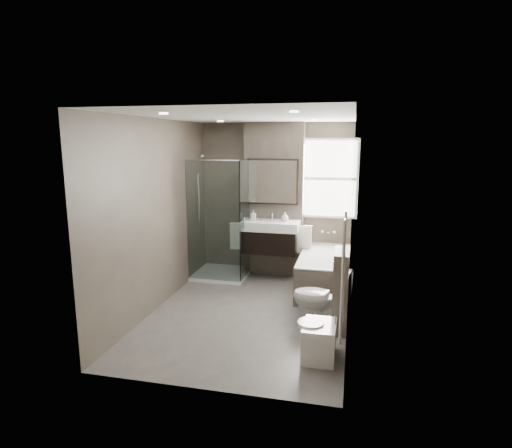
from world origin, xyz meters
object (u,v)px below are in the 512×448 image
(toilet, at_px, (321,298))
(bidet, at_px, (319,340))
(vanity, at_px, (270,236))
(bathtub, at_px, (324,270))

(toilet, bearing_deg, bidet, 10.87)
(vanity, distance_m, bidet, 2.73)
(vanity, bearing_deg, toilet, -59.48)
(vanity, bearing_deg, bidet, -67.71)
(vanity, height_order, toilet, vanity)
(vanity, xyz_separation_m, bathtub, (0.92, -0.33, -0.43))
(bathtub, relative_size, bidet, 3.20)
(bathtub, distance_m, bidet, 2.15)
(bathtub, relative_size, toilet, 2.19)
(vanity, height_order, bathtub, vanity)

